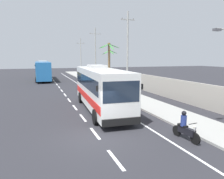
# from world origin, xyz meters

# --- Properties ---
(ground_plane) EXTENTS (160.00, 160.00, 0.00)m
(ground_plane) POSITION_xyz_m (0.00, 0.00, 0.00)
(ground_plane) COLOR #28282D
(sidewalk_kerb) EXTENTS (3.20, 90.00, 0.14)m
(sidewalk_kerb) POSITION_xyz_m (6.80, 10.00, 0.07)
(sidewalk_kerb) COLOR #999993
(sidewalk_kerb) RESTS_ON ground
(lane_markings) EXTENTS (3.62, 71.00, 0.01)m
(lane_markings) POSITION_xyz_m (2.06, 14.78, 0.00)
(lane_markings) COLOR white
(lane_markings) RESTS_ON ground
(boundary_wall) EXTENTS (0.24, 60.00, 2.18)m
(boundary_wall) POSITION_xyz_m (10.60, 14.00, 1.09)
(boundary_wall) COLOR #9E998E
(boundary_wall) RESTS_ON ground
(coach_bus_foreground) EXTENTS (3.40, 11.29, 3.77)m
(coach_bus_foreground) POSITION_xyz_m (1.94, 6.09, 1.96)
(coach_bus_foreground) COLOR silver
(coach_bus_foreground) RESTS_ON ground
(coach_bus_far_lane) EXTENTS (3.05, 12.49, 3.87)m
(coach_bus_far_lane) POSITION_xyz_m (-1.91, 32.41, 2.01)
(coach_bus_far_lane) COLOR #2366A8
(coach_bus_far_lane) RESTS_ON ground
(motorcycle_beside_bus) EXTENTS (0.56, 1.96, 1.57)m
(motorcycle_beside_bus) POSITION_xyz_m (4.39, -1.86, 0.64)
(motorcycle_beside_bus) COLOR black
(motorcycle_beside_bus) RESTS_ON ground
(motorcycle_trailing) EXTENTS (0.56, 1.96, 1.60)m
(motorcycle_trailing) POSITION_xyz_m (3.43, 16.11, 0.65)
(motorcycle_trailing) COLOR black
(motorcycle_trailing) RESTS_ON ground
(utility_pole_mid) EXTENTS (1.97, 0.24, 10.38)m
(utility_pole_mid) POSITION_xyz_m (8.47, 15.26, 5.39)
(utility_pole_mid) COLOR #9E9E99
(utility_pole_mid) RESTS_ON ground
(utility_pole_far) EXTENTS (2.48, 0.24, 10.42)m
(utility_pole_far) POSITION_xyz_m (8.58, 31.88, 5.45)
(utility_pole_far) COLOR #9E9E99
(utility_pole_far) RESTS_ON ground
(utility_pole_distant) EXTENTS (2.23, 0.24, 9.71)m
(utility_pole_distant) POSITION_xyz_m (8.85, 48.50, 5.05)
(utility_pole_distant) COLOR #9E9E99
(utility_pole_distant) RESTS_ON ground
(palm_nearest) EXTENTS (3.09, 3.18, 6.09)m
(palm_nearest) POSITION_xyz_m (10.93, 29.81, 4.16)
(palm_nearest) COLOR brown
(palm_nearest) RESTS_ON ground
(palm_second) EXTENTS (3.91, 3.70, 7.03)m
(palm_second) POSITION_xyz_m (9.25, 25.23, 4.73)
(palm_second) COLOR brown
(palm_second) RESTS_ON ground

